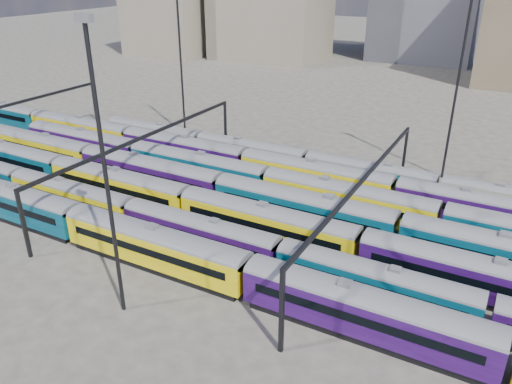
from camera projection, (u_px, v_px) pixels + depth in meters
The scene contains 14 objects.
ground at pixel (279, 222), 61.03m from camera, with size 500.00×500.00×0.00m, color #423C37.
rake_0 at pixel (249, 272), 46.04m from camera, with size 132.04×3.22×5.43m.
rake_1 at pixel (199, 230), 54.07m from camera, with size 135.15×2.82×4.75m.
rake_2 at pixel (119, 182), 64.93m from camera, with size 107.97×3.16×5.33m.
rake_3 at pixel (220, 186), 63.44m from camera, with size 135.81×3.31×5.59m.
rake_4 at pixel (441, 217), 56.05m from camera, with size 132.34×3.23×5.44m.
rake_5 at pixel (315, 173), 67.62m from camera, with size 152.71×3.19×5.38m.
rake_6 at pixel (440, 185), 65.04m from camera, with size 112.71×2.75×4.62m.
gantry_0 at pixel (0, 114), 79.91m from camera, with size 0.35×40.35×8.03m.
gantry_1 at pixel (146, 143), 66.88m from camera, with size 0.35×40.35×8.03m.
gantry_2 at pixel (363, 187), 53.84m from camera, with size 0.35×40.35×8.03m.
mast_1 at pixel (181, 58), 85.75m from camera, with size 1.40×0.50×25.60m.
mast_2 at pixel (105, 167), 39.81m from camera, with size 1.40×0.50×25.60m.
mast_3 at pixel (458, 83), 67.79m from camera, with size 1.40×0.50×25.60m.
Camera 1 is at (23.33, -48.66, 28.86)m, focal length 35.00 mm.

